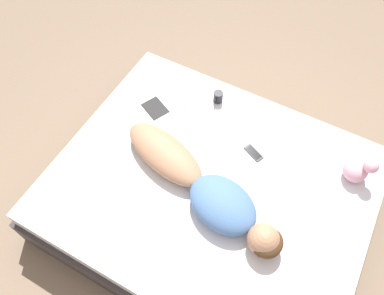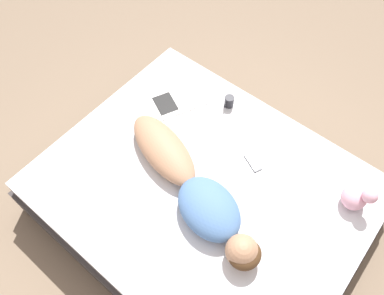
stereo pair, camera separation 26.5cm
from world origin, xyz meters
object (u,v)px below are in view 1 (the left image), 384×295
(person, at_px, (203,187))
(open_magazine, at_px, (167,102))
(coffee_mug, at_px, (218,97))
(cell_phone, at_px, (254,153))

(person, relative_size, open_magazine, 2.53)
(person, xyz_separation_m, coffee_mug, (-0.76, -0.27, -0.04))
(cell_phone, bearing_deg, person, 4.71)
(person, xyz_separation_m, open_magazine, (-0.56, -0.61, -0.09))
(person, distance_m, open_magazine, 0.84)
(person, relative_size, cell_phone, 8.34)
(coffee_mug, bearing_deg, person, 19.55)
(coffee_mug, bearing_deg, cell_phone, 54.99)
(coffee_mug, height_order, cell_phone, coffee_mug)
(coffee_mug, distance_m, cell_phone, 0.54)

